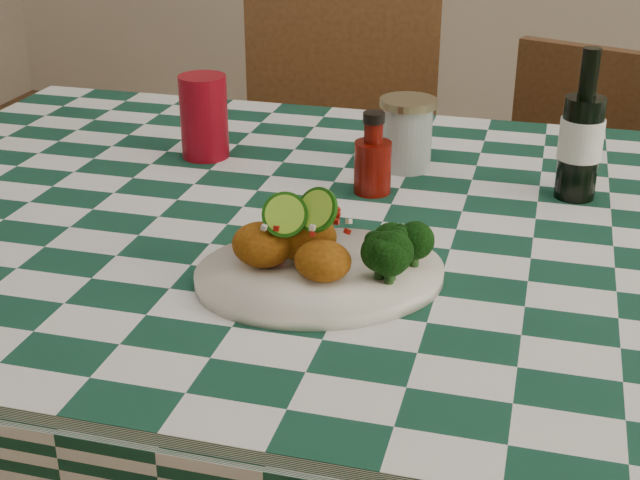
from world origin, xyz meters
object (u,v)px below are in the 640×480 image
(dining_table, at_px, (375,450))
(plate, at_px, (320,275))
(wooden_chair_left, at_px, (340,203))
(red_tumbler, at_px, (204,117))
(mason_jar, at_px, (407,134))
(fried_chicken_pile, at_px, (306,232))
(ketchup_bottle, at_px, (373,153))
(wooden_chair_right, at_px, (554,260))
(beer_bottle, at_px, (583,125))

(dining_table, height_order, plate, plate)
(dining_table, bearing_deg, wooden_chair_left, 108.15)
(red_tumbler, relative_size, wooden_chair_left, 0.14)
(mason_jar, height_order, wooden_chair_left, wooden_chair_left)
(fried_chicken_pile, bearing_deg, mason_jar, 83.36)
(plate, relative_size, red_tumbler, 2.21)
(ketchup_bottle, bearing_deg, wooden_chair_right, 64.00)
(plate, height_order, wooden_chair_right, wooden_chair_right)
(wooden_chair_left, bearing_deg, wooden_chair_right, -16.61)
(fried_chicken_pile, xyz_separation_m, beer_bottle, (0.31, 0.36, 0.05))
(red_tumbler, height_order, wooden_chair_left, wooden_chair_left)
(mason_jar, height_order, wooden_chair_right, mason_jar)
(fried_chicken_pile, bearing_deg, wooden_chair_right, 71.08)
(dining_table, relative_size, ketchup_bottle, 13.45)
(dining_table, distance_m, fried_chicken_pile, 0.50)
(plate, height_order, red_tumbler, red_tumbler)
(dining_table, distance_m, ketchup_bottle, 0.47)
(ketchup_bottle, relative_size, wooden_chair_left, 0.12)
(fried_chicken_pile, distance_m, beer_bottle, 0.48)
(fried_chicken_pile, xyz_separation_m, wooden_chair_right, (0.31, 0.89, -0.42))
(plate, bearing_deg, ketchup_bottle, 89.98)
(ketchup_bottle, bearing_deg, mason_jar, 74.83)
(dining_table, relative_size, plate, 5.52)
(red_tumbler, bearing_deg, mason_jar, 5.06)
(fried_chicken_pile, bearing_deg, ketchup_bottle, 86.71)
(mason_jar, distance_m, wooden_chair_left, 0.65)
(beer_bottle, distance_m, wooden_chair_right, 0.71)
(plate, xyz_separation_m, fried_chicken_pile, (-0.02, 0.00, 0.05))
(wooden_chair_left, relative_size, wooden_chair_right, 1.16)
(ketchup_bottle, xyz_separation_m, mason_jar, (0.03, 0.11, -0.00))
(fried_chicken_pile, xyz_separation_m, red_tumbler, (-0.28, 0.39, 0.01))
(mason_jar, bearing_deg, wooden_chair_right, 61.63)
(dining_table, relative_size, beer_bottle, 7.51)
(mason_jar, relative_size, wooden_chair_left, 0.11)
(fried_chicken_pile, bearing_deg, beer_bottle, 49.23)
(wooden_chair_left, bearing_deg, plate, -90.98)
(fried_chicken_pile, height_order, wooden_chair_left, wooden_chair_left)
(mason_jar, height_order, beer_bottle, beer_bottle)
(dining_table, xyz_separation_m, wooden_chair_left, (-0.24, 0.72, 0.11))
(red_tumbler, distance_m, wooden_chair_right, 0.88)
(mason_jar, bearing_deg, red_tumbler, -174.94)
(fried_chicken_pile, relative_size, wooden_chair_right, 0.16)
(ketchup_bottle, xyz_separation_m, wooden_chair_right, (0.29, 0.59, -0.42))
(red_tumbler, xyz_separation_m, wooden_chair_left, (0.10, 0.53, -0.36))
(red_tumbler, bearing_deg, beer_bottle, -2.50)
(fried_chicken_pile, relative_size, beer_bottle, 0.63)
(ketchup_bottle, relative_size, beer_bottle, 0.56)
(beer_bottle, bearing_deg, dining_table, -147.36)
(mason_jar, bearing_deg, plate, -94.29)
(red_tumbler, bearing_deg, fried_chicken_pile, -53.72)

